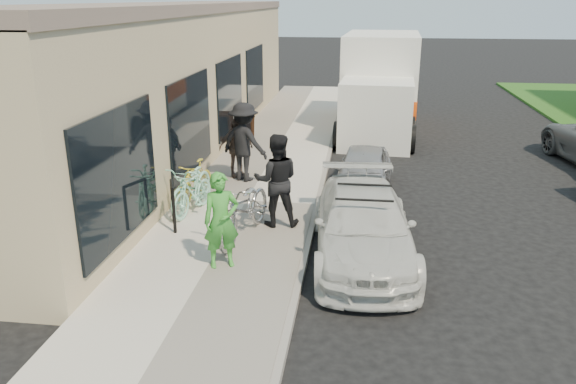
{
  "coord_description": "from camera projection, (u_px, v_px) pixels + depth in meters",
  "views": [
    {
      "loc": [
        0.42,
        -8.35,
        4.36
      ],
      "look_at": [
        -0.83,
        1.11,
        1.05
      ],
      "focal_mm": 35.0,
      "sensor_mm": 36.0,
      "label": 1
    }
  ],
  "objects": [
    {
      "name": "ground",
      "position": [
        329.0,
        276.0,
        9.3
      ],
      "size": [
        120.0,
        120.0,
        0.0
      ],
      "primitive_type": "plane",
      "color": "black",
      "rests_on": "ground"
    },
    {
      "name": "sidewalk",
      "position": [
        246.0,
        204.0,
        12.34
      ],
      "size": [
        3.0,
        34.0,
        0.15
      ],
      "primitive_type": "cube",
      "color": "beige",
      "rests_on": "ground"
    },
    {
      "name": "curb",
      "position": [
        317.0,
        207.0,
        12.15
      ],
      "size": [
        0.12,
        34.0,
        0.13
      ],
      "primitive_type": "cube",
      "color": "gray",
      "rests_on": "ground"
    },
    {
      "name": "storefront",
      "position": [
        172.0,
        77.0,
        16.74
      ],
      "size": [
        3.6,
        20.0,
        4.22
      ],
      "color": "#C5B389",
      "rests_on": "ground"
    },
    {
      "name": "bike_rack",
      "position": [
        173.0,
        201.0,
        10.72
      ],
      "size": [
        0.27,
        0.6,
        0.9
      ],
      "rotation": [
        0.0,
        0.0,
        0.37
      ],
      "color": "black",
      "rests_on": "sidewalk"
    },
    {
      "name": "sandwich_board",
      "position": [
        245.0,
        127.0,
        17.17
      ],
      "size": [
        0.56,
        0.57,
        0.89
      ],
      "rotation": [
        0.0,
        0.0,
        0.03
      ],
      "color": "black",
      "rests_on": "sidewalk"
    },
    {
      "name": "sedan_white",
      "position": [
        363.0,
        225.0,
        9.79
      ],
      "size": [
        1.99,
        4.27,
        1.25
      ],
      "rotation": [
        0.0,
        0.0,
        0.07
      ],
      "color": "silver",
      "rests_on": "ground"
    },
    {
      "name": "sedan_silver",
      "position": [
        363.0,
        171.0,
        13.15
      ],
      "size": [
        1.49,
        3.2,
        1.06
      ],
      "primitive_type": "imported",
      "rotation": [
        0.0,
        0.0,
        -0.08
      ],
      "color": "#9E9FA4",
      "rests_on": "ground"
    },
    {
      "name": "moving_truck",
      "position": [
        380.0,
        88.0,
        19.31
      ],
      "size": [
        2.81,
        6.66,
        3.21
      ],
      "rotation": [
        0.0,
        0.0,
        -0.06
      ],
      "color": "white",
      "rests_on": "ground"
    },
    {
      "name": "tandem_bike",
      "position": [
        245.0,
        209.0,
        10.26
      ],
      "size": [
        1.16,
        2.24,
        1.12
      ],
      "primitive_type": "imported",
      "rotation": [
        0.0,
        0.0,
        -0.2
      ],
      "color": "#AEAEB1",
      "rests_on": "sidewalk"
    },
    {
      "name": "woman_rider",
      "position": [
        221.0,
        220.0,
        9.07
      ],
      "size": [
        0.69,
        0.59,
        1.6
      ],
      "primitive_type": "imported",
      "rotation": [
        0.0,
        0.0,
        0.41
      ],
      "color": "green",
      "rests_on": "sidewalk"
    },
    {
      "name": "man_standing",
      "position": [
        276.0,
        180.0,
        10.74
      ],
      "size": [
        0.97,
        0.81,
        1.81
      ],
      "primitive_type": "imported",
      "rotation": [
        0.0,
        0.0,
        3.29
      ],
      "color": "black",
      "rests_on": "sidewalk"
    },
    {
      "name": "cruiser_bike_a",
      "position": [
        193.0,
        192.0,
        11.49
      ],
      "size": [
        0.75,
        1.57,
        0.91
      ],
      "primitive_type": "imported",
      "rotation": [
        0.0,
        0.0,
        -0.22
      ],
      "color": "#99E4C7",
      "rests_on": "sidewalk"
    },
    {
      "name": "cruiser_bike_b",
      "position": [
        192.0,
        186.0,
        11.76
      ],
      "size": [
        0.89,
        1.91,
        0.96
      ],
      "primitive_type": "imported",
      "rotation": [
        0.0,
        0.0,
        -0.14
      ],
      "color": "#99E4C7",
      "rests_on": "sidewalk"
    },
    {
      "name": "cruiser_bike_c",
      "position": [
        195.0,
        181.0,
        12.19
      ],
      "size": [
        0.73,
        1.52,
        0.88
      ],
      "primitive_type": "imported",
      "rotation": [
        0.0,
        0.0,
        -0.22
      ],
      "color": "gold",
      "rests_on": "sidewalk"
    },
    {
      "name": "bystander_a",
      "position": [
        244.0,
        142.0,
        13.4
      ],
      "size": [
        1.41,
        1.16,
        1.9
      ],
      "primitive_type": "imported",
      "rotation": [
        0.0,
        0.0,
        2.7
      ],
      "color": "black",
      "rests_on": "sidewalk"
    },
    {
      "name": "bystander_b",
      "position": [
        236.0,
        148.0,
        13.77
      ],
      "size": [
        0.92,
        0.74,
        1.46
      ],
      "primitive_type": "imported",
      "rotation": [
        0.0,
        0.0,
        0.52
      ],
      "color": "brown",
      "rests_on": "sidewalk"
    }
  ]
}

